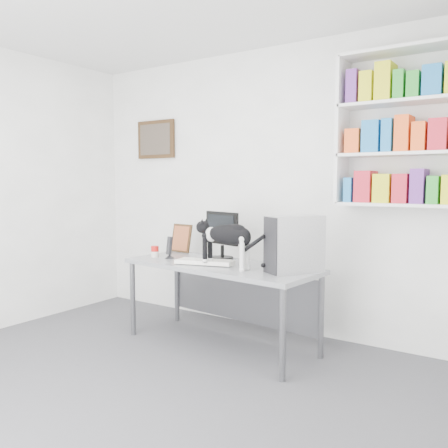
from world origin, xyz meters
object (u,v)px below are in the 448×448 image
object	(u,v)px
pc_tower	(295,244)
cat	(227,246)
desk	(220,305)
monitor	(222,235)
keyboard	(205,262)
soup_can	(155,252)
leaning_print	(181,238)
bookshelf	(404,128)
speaker	(169,247)

from	to	relation	value
pc_tower	cat	distance (m)	0.55
desk	monitor	bearing A→B (deg)	125.56
desk	cat	distance (m)	0.59
desk	keyboard	xyz separation A→B (m)	(-0.10, -0.08, 0.38)
soup_can	keyboard	bearing A→B (deg)	-3.54
keyboard	leaning_print	world-z (taller)	leaning_print
monitor	cat	bearing A→B (deg)	-36.17
desk	monitor	xyz separation A→B (m)	(-0.14, 0.23, 0.58)
bookshelf	desk	distance (m)	2.09
cat	soup_can	bearing A→B (deg)	176.08
monitor	soup_can	xyz separation A→B (m)	(-0.58, -0.28, -0.17)
soup_can	pc_tower	bearing A→B (deg)	2.44
monitor	soup_can	bearing A→B (deg)	-139.09
desk	cat	xyz separation A→B (m)	(0.17, -0.14, 0.55)
monitor	leaning_print	xyz separation A→B (m)	(-0.57, 0.11, -0.08)
monitor	soup_can	size ratio (longest dim) A/B	4.19
soup_can	speaker	bearing A→B (deg)	7.45
monitor	leaning_print	distance (m)	0.58
monitor	keyboard	size ratio (longest dim) A/B	0.90
bookshelf	speaker	world-z (taller)	bookshelf
keyboard	speaker	size ratio (longest dim) A/B	2.33
leaning_print	cat	size ratio (longest dim) A/B	0.48
bookshelf	keyboard	distance (m)	1.94
pc_tower	leaning_print	distance (m)	1.44
pc_tower	soup_can	distance (m)	1.42
speaker	cat	xyz separation A→B (m)	(0.72, -0.12, 0.08)
leaning_print	soup_can	xyz separation A→B (m)	(-0.01, -0.38, -0.09)
speaker	soup_can	bearing A→B (deg)	-165.53
leaning_print	cat	xyz separation A→B (m)	(0.87, -0.48, 0.04)
desk	pc_tower	bearing A→B (deg)	6.61
desk	pc_tower	size ratio (longest dim) A/B	3.92
bookshelf	monitor	bearing A→B (deg)	-167.01
desk	soup_can	bearing A→B (deg)	-170.91
desk	speaker	bearing A→B (deg)	-172.03
monitor	desk	bearing A→B (deg)	-44.71
monitor	pc_tower	bearing A→B (deg)	0.45
pc_tower	leaning_print	world-z (taller)	pc_tower
bookshelf	leaning_print	size ratio (longest dim) A/B	4.25
bookshelf	keyboard	xyz separation A→B (m)	(-1.45, -0.66, -1.11)
desk	leaning_print	distance (m)	0.93
desk	speaker	distance (m)	0.72
cat	bookshelf	bearing A→B (deg)	33.58
desk	speaker	size ratio (longest dim) A/B	8.21
pc_tower	cat	xyz separation A→B (m)	(-0.53, -0.16, -0.03)
bookshelf	speaker	distance (m)	2.24
bookshelf	soup_can	xyz separation A→B (m)	(-2.06, -0.62, -1.07)
desk	leaning_print	world-z (taller)	leaning_print
bookshelf	speaker	size ratio (longest dim) A/B	5.86
monitor	soup_can	distance (m)	0.66
pc_tower	bookshelf	bearing A→B (deg)	70.55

